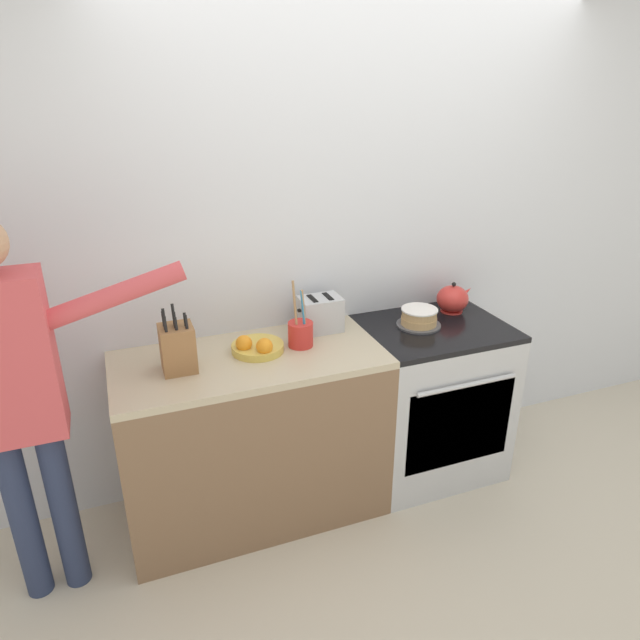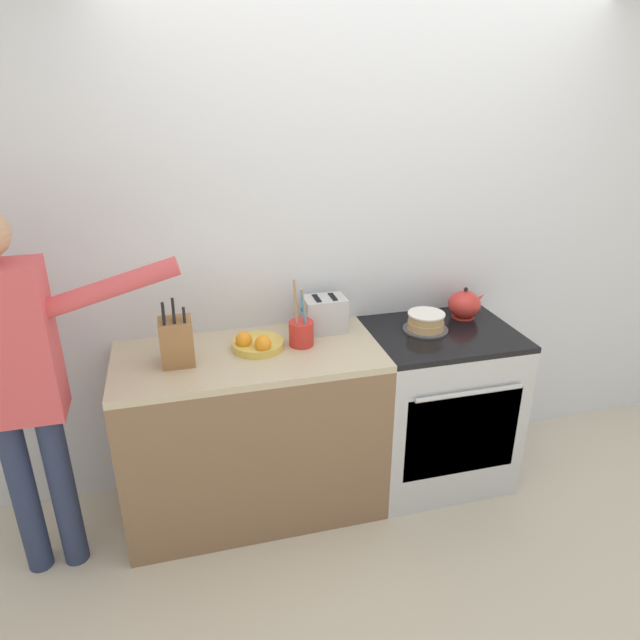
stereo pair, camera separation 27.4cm
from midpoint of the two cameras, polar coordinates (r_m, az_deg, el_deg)
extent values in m
plane|color=beige|center=(3.21, 10.42, -18.88)|extent=(16.00, 16.00, 0.00)
cube|color=silver|center=(3.09, 7.29, 7.38)|extent=(8.00, 0.04, 2.60)
cube|color=brown|center=(2.99, -4.07, -11.46)|extent=(1.29, 0.61, 0.87)
cube|color=#BCAD8E|center=(2.76, -4.33, -3.74)|extent=(1.29, 0.61, 0.03)
cube|color=#B7BABF|center=(3.30, 13.91, -8.54)|extent=(0.76, 0.61, 0.87)
cube|color=black|center=(3.07, 16.58, -10.96)|extent=(0.62, 0.01, 0.48)
cylinder|color=#B7BABF|center=(2.92, 17.40, -7.07)|extent=(0.57, 0.02, 0.02)
cube|color=black|center=(3.09, 14.70, -1.39)|extent=(0.76, 0.61, 0.03)
cylinder|color=#4C4C51|center=(3.07, 13.02, -0.96)|extent=(0.24, 0.24, 0.01)
cylinder|color=tan|center=(3.06, 13.06, -0.54)|extent=(0.19, 0.19, 0.04)
cylinder|color=tan|center=(3.05, 13.13, 0.14)|extent=(0.18, 0.18, 0.04)
cylinder|color=white|center=(3.04, 13.17, 0.56)|extent=(0.19, 0.19, 0.01)
cylinder|color=red|center=(3.29, 16.45, 0.31)|extent=(0.12, 0.12, 0.01)
ellipsoid|color=red|center=(3.26, 16.59, 1.47)|extent=(0.18, 0.18, 0.15)
cone|color=red|center=(3.30, 17.91, 2.02)|extent=(0.09, 0.04, 0.08)
sphere|color=black|center=(3.23, 16.77, 2.91)|extent=(0.02, 0.02, 0.02)
cube|color=olive|center=(2.66, -11.31, -2.21)|extent=(0.15, 0.15, 0.22)
cylinder|color=black|center=(2.57, -12.48, 0.19)|extent=(0.01, 0.03, 0.07)
cylinder|color=black|center=(2.58, -11.49, 0.17)|extent=(0.01, 0.03, 0.06)
cylinder|color=black|center=(2.58, -10.51, 0.32)|extent=(0.01, 0.03, 0.06)
cylinder|color=black|center=(2.60, -12.54, 0.66)|extent=(0.01, 0.04, 0.09)
cylinder|color=black|center=(2.60, -11.55, 0.56)|extent=(0.01, 0.03, 0.07)
cylinder|color=black|center=(2.61, -10.57, 0.57)|extent=(0.01, 0.03, 0.06)
cylinder|color=black|center=(2.63, -12.56, 0.71)|extent=(0.01, 0.03, 0.07)
cylinder|color=black|center=(2.63, -11.61, 1.06)|extent=(0.01, 0.04, 0.10)
cylinder|color=red|center=(2.81, 0.91, -1.40)|extent=(0.12, 0.12, 0.12)
cylinder|color=#A37A51|center=(2.75, 1.28, 0.56)|extent=(0.04, 0.03, 0.26)
cylinder|color=#A37A51|center=(2.75, 0.43, 0.98)|extent=(0.01, 0.07, 0.29)
cylinder|color=teal|center=(2.75, 1.22, 0.52)|extent=(0.03, 0.02, 0.26)
cylinder|color=gold|center=(2.80, -3.44, -2.54)|extent=(0.25, 0.25, 0.04)
sphere|color=orange|center=(2.76, -4.83, -2.05)|extent=(0.08, 0.08, 0.08)
sphere|color=orange|center=(2.71, -2.86, -2.44)|extent=(0.08, 0.08, 0.08)
cube|color=#B7BABF|center=(2.97, 3.13, 0.55)|extent=(0.22, 0.16, 0.18)
cube|color=black|center=(2.92, 2.36, 2.14)|extent=(0.03, 0.11, 0.00)
cube|color=black|center=(2.94, 3.96, 2.29)|extent=(0.03, 0.11, 0.00)
cube|color=black|center=(2.92, 0.98, 0.98)|extent=(0.02, 0.02, 0.01)
cylinder|color=#283351|center=(2.91, -25.01, -15.76)|extent=(0.11, 0.11, 0.81)
cylinder|color=#283351|center=(2.88, -21.78, -15.60)|extent=(0.11, 0.11, 0.81)
cube|color=#D14C51|center=(2.52, -26.04, -2.29)|extent=(0.34, 0.20, 0.67)
cylinder|color=#D14C51|center=(2.39, -17.30, 3.00)|extent=(0.57, 0.08, 0.22)
camera|label=1|loc=(0.14, -87.14, 1.23)|focal=32.00mm
camera|label=2|loc=(0.14, 92.86, -1.23)|focal=32.00mm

